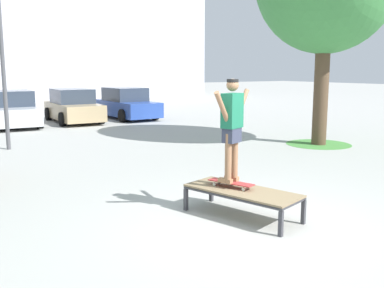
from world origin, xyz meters
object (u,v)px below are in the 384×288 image
skate_box (242,192)px  skateboard (231,183)px  car_silver (13,110)px  car_blue (126,104)px  skater (232,123)px  car_tan (73,107)px  light_post (0,19)px

skate_box → skateboard: bearing=105.9°
car_silver → car_blue: 5.27m
skate_box → car_silver: size_ratio=0.47×
skater → car_silver: (-0.60, 14.17, -0.84)m
skater → car_blue: skater is taller
car_tan → car_blue: bearing=-0.1°
skater → car_silver: size_ratio=0.39×
skateboard → skater: 0.99m
skate_box → skateboard: (-0.06, 0.22, 0.12)m
car_tan → car_blue: size_ratio=1.01×
car_tan → light_post: bearing=-124.0°
skater → car_silver: bearing=92.4°
light_post → car_silver: bearing=77.3°
skater → car_tan: size_ratio=0.40×
skate_box → skater: size_ratio=1.20×
car_tan → skate_box: bearing=-97.8°
car_tan → light_post: size_ratio=0.73×
skate_box → car_silver: 14.41m
skateboard → car_blue: (4.66, 14.23, 0.15)m
skateboard → car_tan: (2.03, 14.24, 0.15)m
skate_box → car_tan: size_ratio=0.48×
car_silver → light_post: bearing=-102.7°
skater → car_blue: size_ratio=0.40×
skateboard → light_post: size_ratio=0.14×
car_silver → car_blue: same height
skate_box → car_tan: (1.97, 14.46, 0.28)m
skate_box → skater: (-0.06, 0.22, 1.12)m
skateboard → car_blue: 14.98m
car_blue → light_post: 9.32m
light_post → skate_box: bearing=-77.2°
skater → car_tan: (2.03, 14.24, -0.84)m
skateboard → car_blue: bearing=71.9°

